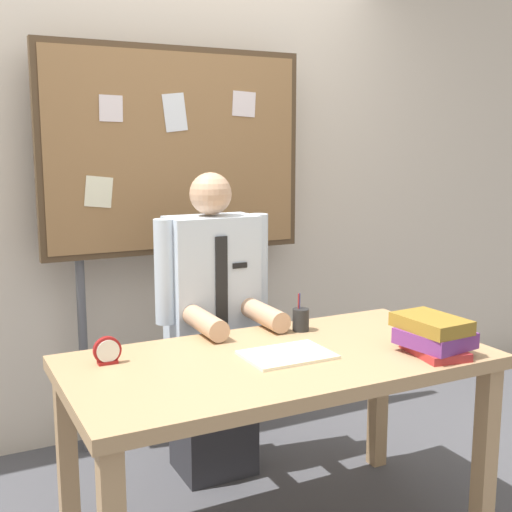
% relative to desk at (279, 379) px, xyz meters
% --- Properties ---
extents(back_wall, '(6.40, 0.08, 2.70)m').
position_rel_desk_xyz_m(back_wall, '(0.00, 1.29, 0.68)').
color(back_wall, beige).
rests_on(back_wall, ground_plane).
extents(desk, '(1.59, 0.80, 0.76)m').
position_rel_desk_xyz_m(desk, '(0.00, 0.00, 0.00)').
color(desk, tan).
rests_on(desk, ground_plane).
extents(person, '(0.55, 0.56, 1.42)m').
position_rel_desk_xyz_m(person, '(0.00, 0.63, -0.01)').
color(person, '#2D2D33').
rests_on(person, ground_plane).
extents(bulletin_board, '(1.36, 0.09, 2.02)m').
position_rel_desk_xyz_m(bulletin_board, '(-0.00, 1.08, 0.81)').
color(bulletin_board, '#4C3823').
rests_on(bulletin_board, ground_plane).
extents(book_stack, '(0.25, 0.30, 0.14)m').
position_rel_desk_xyz_m(book_stack, '(0.53, -0.24, 0.17)').
color(book_stack, '#B22D2D').
rests_on(book_stack, desk).
extents(open_notebook, '(0.32, 0.23, 0.01)m').
position_rel_desk_xyz_m(open_notebook, '(0.02, -0.02, 0.10)').
color(open_notebook, '#F4EFCC').
rests_on(open_notebook, desk).
extents(desk_clock, '(0.10, 0.04, 0.10)m').
position_rel_desk_xyz_m(desk_clock, '(-0.60, 0.20, 0.14)').
color(desk_clock, maroon).
rests_on(desk_clock, desk).
extents(pen_holder, '(0.07, 0.07, 0.16)m').
position_rel_desk_xyz_m(pen_holder, '(0.24, 0.25, 0.14)').
color(pen_holder, '#262626').
rests_on(pen_holder, desk).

